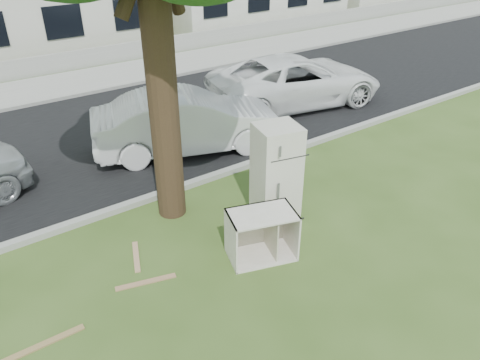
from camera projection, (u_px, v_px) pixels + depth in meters
ground at (241, 250)px, 8.31m from camera, size 120.00×120.00×0.00m
road at (111, 136)px, 12.54m from camera, size 120.00×7.00×0.01m
kerb_near at (175, 192)px, 10.04m from camera, size 120.00×0.18×0.12m
kerb_far at (68, 99)px, 15.04m from camera, size 120.00×0.18×0.12m
sidewalk at (55, 87)px, 16.06m from camera, size 120.00×2.80×0.01m
low_wall at (39, 66)px, 17.02m from camera, size 120.00×0.15×0.70m
fridge at (276, 173)px, 8.81m from camera, size 0.93×0.88×1.90m
cabinet at (262, 235)px, 7.97m from camera, size 1.29×1.01×0.88m
plank_a at (39, 346)px, 6.46m from camera, size 1.25×0.12×0.02m
plank_b at (146, 282)px, 7.57m from camera, size 0.97×0.35×0.02m
plank_c at (136, 257)px, 8.13m from camera, size 0.39×0.82×0.02m
car_center at (188, 122)px, 11.45m from camera, size 4.87×2.99×1.51m
car_right at (296, 80)px, 14.27m from camera, size 5.78×3.49×1.50m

